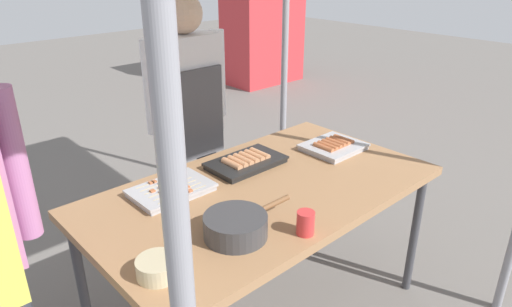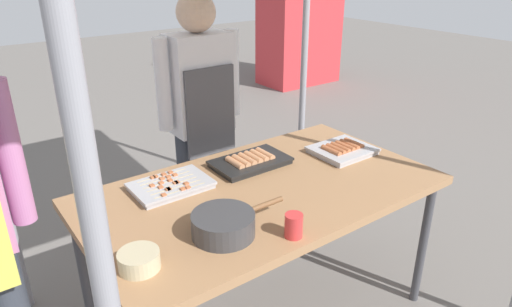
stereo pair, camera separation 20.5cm
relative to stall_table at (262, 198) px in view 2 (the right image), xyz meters
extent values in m
cube|color=#9E724C|center=(0.00, 0.00, 0.03)|extent=(1.60, 0.90, 0.04)
cylinder|color=#3F3F44|center=(0.74, -0.39, -0.34)|extent=(0.04, 0.04, 0.71)
cylinder|color=#3F3F44|center=(-0.74, 0.39, -0.34)|extent=(0.04, 0.04, 0.71)
cylinder|color=#3F3F44|center=(0.74, 0.39, -0.34)|extent=(0.04, 0.04, 0.71)
cylinder|color=gray|center=(0.95, 0.80, 0.35)|extent=(0.04, 0.04, 2.10)
cube|color=black|center=(0.09, 0.22, 0.06)|extent=(0.37, 0.22, 0.02)
cube|color=black|center=(0.09, 0.22, 0.08)|extent=(0.38, 0.23, 0.01)
cylinder|color=tan|center=(0.00, 0.22, 0.09)|extent=(0.03, 0.13, 0.03)
cylinder|color=tan|center=(0.04, 0.22, 0.09)|extent=(0.03, 0.13, 0.03)
cylinder|color=tan|center=(0.07, 0.22, 0.09)|extent=(0.03, 0.13, 0.03)
cylinder|color=tan|center=(0.11, 0.22, 0.09)|extent=(0.03, 0.13, 0.03)
cylinder|color=tan|center=(0.15, 0.22, 0.09)|extent=(0.03, 0.13, 0.03)
cylinder|color=tan|center=(0.18, 0.22, 0.09)|extent=(0.03, 0.13, 0.03)
cube|color=#ADADB2|center=(-0.34, 0.23, 0.06)|extent=(0.33, 0.22, 0.02)
cube|color=#ADADB2|center=(-0.34, 0.23, 0.08)|extent=(0.35, 0.23, 0.01)
cylinder|color=tan|center=(-0.34, 0.14, 0.08)|extent=(0.24, 0.01, 0.01)
cube|color=#B7663D|center=(-0.42, 0.14, 0.08)|extent=(0.02, 0.02, 0.02)
cube|color=#B7663D|center=(-0.30, 0.14, 0.08)|extent=(0.02, 0.02, 0.02)
cube|color=#B7663D|center=(-0.33, 0.14, 0.08)|extent=(0.02, 0.02, 0.02)
cylinder|color=tan|center=(-0.34, 0.18, 0.08)|extent=(0.24, 0.01, 0.01)
cube|color=#B7663D|center=(-0.38, 0.18, 0.08)|extent=(0.02, 0.02, 0.02)
cube|color=#B7663D|center=(-0.29, 0.18, 0.08)|extent=(0.02, 0.02, 0.02)
cube|color=#B7663D|center=(-0.38, 0.18, 0.08)|extent=(0.02, 0.02, 0.02)
cylinder|color=tan|center=(-0.34, 0.21, 0.08)|extent=(0.24, 0.01, 0.01)
cube|color=#B7663D|center=(-0.40, 0.21, 0.08)|extent=(0.02, 0.02, 0.02)
cube|color=#B7663D|center=(-0.32, 0.21, 0.08)|extent=(0.02, 0.02, 0.02)
cube|color=#B7663D|center=(-0.33, 0.21, 0.08)|extent=(0.02, 0.02, 0.02)
cylinder|color=tan|center=(-0.34, 0.25, 0.08)|extent=(0.24, 0.01, 0.01)
cube|color=#B7663D|center=(-0.42, 0.25, 0.08)|extent=(0.02, 0.02, 0.02)
cube|color=#B7663D|center=(-0.34, 0.25, 0.08)|extent=(0.02, 0.02, 0.02)
cube|color=#B7663D|center=(-0.38, 0.25, 0.08)|extent=(0.02, 0.02, 0.02)
cylinder|color=tan|center=(-0.34, 0.29, 0.08)|extent=(0.24, 0.01, 0.01)
cube|color=#B7663D|center=(-0.29, 0.29, 0.08)|extent=(0.02, 0.02, 0.02)
cube|color=#B7663D|center=(-0.33, 0.29, 0.08)|extent=(0.02, 0.02, 0.02)
cube|color=#B7663D|center=(-0.36, 0.29, 0.08)|extent=(0.02, 0.02, 0.02)
cylinder|color=tan|center=(-0.34, 0.32, 0.08)|extent=(0.24, 0.01, 0.01)
cube|color=#B7663D|center=(-0.39, 0.32, 0.08)|extent=(0.02, 0.02, 0.02)
cube|color=#B7663D|center=(-0.37, 0.32, 0.08)|extent=(0.02, 0.02, 0.02)
cube|color=#B7663D|center=(-0.30, 0.32, 0.08)|extent=(0.02, 0.02, 0.02)
cube|color=#B7663D|center=(-0.33, 0.32, 0.08)|extent=(0.02, 0.02, 0.02)
cube|color=#ADADB2|center=(0.57, 0.06, 0.06)|extent=(0.29, 0.25, 0.02)
cube|color=#ADADB2|center=(0.57, 0.06, 0.08)|extent=(0.31, 0.26, 0.01)
cylinder|color=#B7663D|center=(0.49, 0.06, 0.09)|extent=(0.03, 0.13, 0.03)
cylinder|color=#B7663D|center=(0.52, 0.06, 0.09)|extent=(0.03, 0.13, 0.03)
cylinder|color=#B7663D|center=(0.55, 0.06, 0.09)|extent=(0.03, 0.13, 0.03)
cylinder|color=#B7663D|center=(0.59, 0.06, 0.09)|extent=(0.03, 0.13, 0.03)
cylinder|color=#B7663D|center=(0.62, 0.06, 0.09)|extent=(0.03, 0.13, 0.03)
cylinder|color=#B7663D|center=(0.66, 0.06, 0.09)|extent=(0.03, 0.13, 0.03)
cylinder|color=#38383A|center=(-0.35, -0.22, 0.10)|extent=(0.24, 0.24, 0.09)
cylinder|color=brown|center=(-0.15, -0.22, 0.11)|extent=(0.16, 0.02, 0.02)
cylinder|color=#386B33|center=(-0.35, -0.22, 0.13)|extent=(0.22, 0.22, 0.01)
cylinder|color=#BFB28C|center=(-0.68, -0.22, 0.08)|extent=(0.14, 0.14, 0.06)
cylinder|color=red|center=(-0.14, -0.38, 0.10)|extent=(0.07, 0.07, 0.09)
cylinder|color=#333842|center=(0.00, 0.73, -0.31)|extent=(0.12, 0.12, 0.78)
cylinder|color=#333842|center=(0.22, 0.73, -0.31)|extent=(0.12, 0.12, 0.78)
cube|color=white|center=(0.11, 0.73, 0.36)|extent=(0.34, 0.20, 0.55)
cube|color=#4C4C51|center=(0.11, 0.62, 0.22)|extent=(0.30, 0.02, 0.50)
cylinder|color=white|center=(-0.11, 0.73, 0.39)|extent=(0.08, 0.08, 0.50)
cylinder|color=white|center=(0.33, 0.73, 0.39)|extent=(0.08, 0.08, 0.50)
sphere|color=#D8B293|center=(0.11, 0.73, 0.74)|extent=(0.21, 0.21, 0.21)
cylinder|color=#B26B9E|center=(-0.95, 0.14, 0.42)|extent=(0.08, 0.08, 0.51)
cube|color=#C63338|center=(3.22, 3.42, 0.24)|extent=(1.06, 0.63, 1.87)
camera|label=1|loc=(-1.27, -1.34, 1.03)|focal=32.22mm
camera|label=2|loc=(-1.11, -1.47, 1.03)|focal=32.22mm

